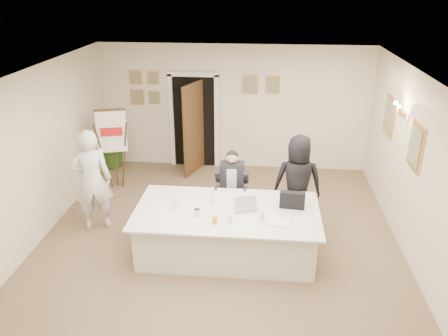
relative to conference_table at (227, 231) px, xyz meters
name	(u,v)px	position (x,y,z in m)	size (l,w,h in m)	color
floor	(217,249)	(-0.16, 0.07, -0.39)	(7.00, 7.00, 0.00)	brown
ceiling	(216,79)	(-0.16, 0.07, 2.41)	(6.00, 7.00, 0.02)	white
wall_back	(234,108)	(-0.16, 3.57, 1.01)	(6.00, 0.10, 2.80)	#F0E3CA
wall_left	(27,164)	(-3.16, 0.07, 1.01)	(0.10, 7.00, 2.80)	#F0E3CA
wall_right	(422,179)	(2.84, 0.07, 1.01)	(0.10, 7.00, 2.80)	#F0E3CA
doorway	(194,124)	(-1.04, 3.39, 0.65)	(1.14, 0.86, 2.20)	black
pictures_back_wall	(198,88)	(-0.96, 3.54, 1.46)	(3.40, 0.06, 0.80)	gold
pictures_right_wall	(401,130)	(2.81, 1.27, 1.36)	(0.06, 2.20, 0.80)	gold
wall_sconce	(400,109)	(2.74, 1.27, 1.71)	(0.20, 0.30, 0.24)	#CF7E42
conference_table	(227,231)	(0.00, 0.00, 0.00)	(2.86, 1.52, 0.78)	silver
seated_man	(232,186)	(-0.01, 1.08, 0.28)	(0.57, 0.61, 1.34)	black
flip_chart	(114,153)	(-2.52, 2.16, 0.39)	(0.61, 0.44, 1.69)	black
standing_man	(92,180)	(-2.36, 0.57, 0.52)	(0.66, 0.44, 1.82)	silver
standing_woman	(298,182)	(1.14, 0.97, 0.45)	(0.83, 0.54, 1.69)	black
potted_palm	(112,144)	(-2.96, 3.27, 0.15)	(0.99, 0.85, 1.09)	#2A511B
laptop	(246,200)	(0.29, 0.09, 0.52)	(0.35, 0.37, 0.28)	#B7BABC
laptop_bag	(292,200)	(1.01, 0.16, 0.52)	(0.39, 0.11, 0.27)	black
paper_stack	(279,222)	(0.80, -0.33, 0.40)	(0.33, 0.23, 0.03)	white
plate_left	(161,216)	(-0.97, -0.29, 0.39)	(0.21, 0.21, 0.01)	white
plate_mid	(190,220)	(-0.52, -0.38, 0.39)	(0.23, 0.23, 0.01)	white
plate_near	(222,225)	(-0.03, -0.47, 0.39)	(0.21, 0.21, 0.01)	white
glass_a	(175,206)	(-0.80, -0.08, 0.45)	(0.06, 0.06, 0.14)	silver
glass_b	(230,220)	(0.08, -0.41, 0.45)	(0.06, 0.06, 0.14)	silver
glass_c	(262,217)	(0.54, -0.27, 0.45)	(0.07, 0.07, 0.14)	silver
glass_d	(212,200)	(-0.25, 0.18, 0.45)	(0.06, 0.06, 0.14)	silver
oj_glass	(215,220)	(-0.14, -0.44, 0.45)	(0.07, 0.07, 0.13)	orange
steel_jug	(197,212)	(-0.43, -0.22, 0.44)	(0.10, 0.10, 0.11)	silver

